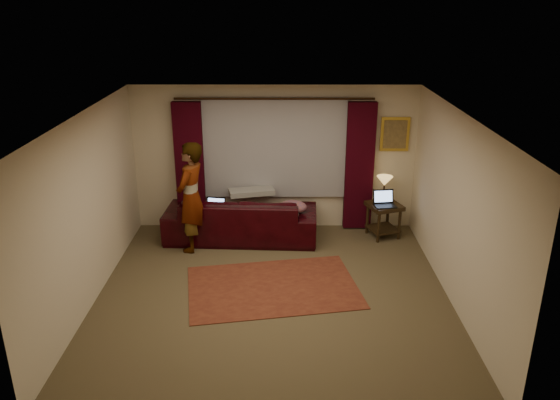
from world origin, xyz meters
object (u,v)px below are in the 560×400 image
at_px(laptop_sofa, 214,207).
at_px(tiffany_lamp, 384,188).
at_px(end_table, 383,220).
at_px(laptop_table, 386,199).
at_px(person, 191,197).
at_px(sofa, 241,210).

height_order(laptop_sofa, tiffany_lamp, tiffany_lamp).
relative_size(end_table, tiffany_lamp, 1.36).
distance_m(laptop_table, person, 3.30).
distance_m(end_table, tiffany_lamp, 0.56).
height_order(end_table, person, person).
distance_m(end_table, laptop_table, 0.45).
distance_m(laptop_sofa, person, 0.53).
xyz_separation_m(tiffany_lamp, person, (-3.28, -0.69, 0.09)).
xyz_separation_m(end_table, person, (-3.28, -0.52, 0.62)).
height_order(tiffany_lamp, laptop_table, tiffany_lamp).
height_order(sofa, person, person).
bearing_deg(end_table, tiffany_lamp, 87.63).
bearing_deg(tiffany_lamp, laptop_sofa, -172.34).
bearing_deg(laptop_table, tiffany_lamp, 78.96).
bearing_deg(tiffany_lamp, sofa, -174.37).
height_order(laptop_sofa, person, person).
height_order(end_table, laptop_table, laptop_table).
bearing_deg(sofa, laptop_sofa, 21.43).
distance_m(laptop_sofa, end_table, 2.97).
distance_m(sofa, laptop_sofa, 0.48).
bearing_deg(person, sofa, 136.98).
xyz_separation_m(sofa, laptop_table, (2.49, -0.03, 0.21)).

